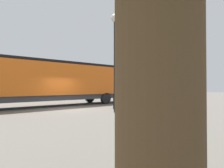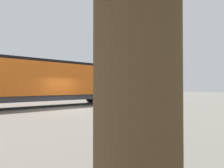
{
  "view_description": "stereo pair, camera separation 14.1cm",
  "coord_description": "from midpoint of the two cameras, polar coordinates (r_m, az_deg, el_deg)",
  "views": [
    {
      "loc": [
        13.21,
        -7.38,
        1.64
      ],
      "look_at": [
        1.74,
        2.67,
        1.9
      ],
      "focal_mm": 31.53,
      "sensor_mm": 36.0,
      "label": 1
    },
    {
      "loc": [
        13.3,
        -7.28,
        1.64
      ],
      "look_at": [
        1.74,
        2.67,
        1.9
      ],
      "focal_mm": 31.53,
      "sensor_mm": 36.0,
      "label": 2
    }
  ],
  "objects": [
    {
      "name": "ground_plane",
      "position": [
        15.23,
        -12.31,
        -7.12
      ],
      "size": [
        120.0,
        120.0,
        0.0
      ],
      "primitive_type": "plane",
      "color": "#666059"
    },
    {
      "name": "locomotive",
      "position": [
        17.86,
        -17.62,
        0.89
      ],
      "size": [
        3.03,
        17.65,
        3.89
      ],
      "color": "orange",
      "rests_on": "ground_plane"
    },
    {
      "name": "lamp_post",
      "position": [
        13.25,
        0.55,
        12.32
      ],
      "size": [
        0.55,
        0.55,
        6.49
      ],
      "color": "black",
      "rests_on": "ground_plane"
    },
    {
      "name": "platform_fence",
      "position": [
        18.18,
        11.6,
        -3.72
      ],
      "size": [
        0.05,
        9.66,
        1.17
      ],
      "color": "black",
      "rests_on": "ground_plane"
    }
  ]
}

